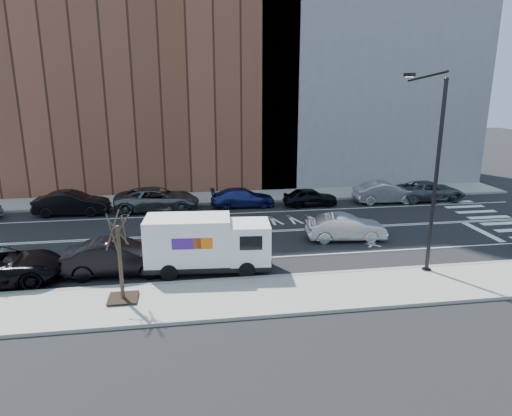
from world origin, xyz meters
name	(u,v)px	position (x,y,z in m)	size (l,w,h in m)	color
ground	(258,232)	(0.00, 0.00, 0.00)	(120.00, 120.00, 0.00)	black
sidewalk_near	(291,294)	(0.00, -8.80, 0.07)	(44.00, 3.60, 0.15)	gray
sidewalk_far	(241,197)	(0.00, 8.80, 0.07)	(44.00, 3.60, 0.15)	gray
curb_near	(282,277)	(0.00, -7.00, 0.08)	(44.00, 0.25, 0.17)	gray
curb_far	(244,202)	(0.00, 7.00, 0.08)	(44.00, 0.25, 0.17)	gray
crosswalk	(496,220)	(16.00, 0.00, 0.00)	(3.00, 14.00, 0.01)	white
road_markings	(258,232)	(0.00, 0.00, 0.00)	(40.00, 8.60, 0.01)	white
bldg_brick	(137,56)	(-8.00, 15.60, 11.00)	(26.00, 10.00, 22.00)	brown
bldg_concrete	(362,35)	(12.00, 15.60, 13.00)	(20.00, 10.00, 26.00)	slate
streetlight	(431,166)	(7.00, -6.91, 5.08)	(0.44, 4.02, 9.34)	black
street_tree	(121,270)	(-7.00, -8.40, 1.45)	(1.20, 1.20, 3.75)	black
fedex_van	(207,243)	(-3.39, -5.60, 1.44)	(6.13, 2.52, 2.74)	black
far_parked_b	(72,203)	(-12.09, 5.72, 0.82)	(1.73, 4.96, 1.64)	black
far_parked_c	(157,199)	(-6.35, 6.00, 0.82)	(2.73, 5.93, 1.65)	#4F5356
far_parked_d	(243,198)	(-0.19, 6.06, 0.68)	(1.91, 4.71, 1.37)	navy
far_parked_e	(310,197)	(4.78, 5.51, 0.68)	(1.60, 3.97, 1.35)	black
far_parked_f	(385,193)	(10.68, 5.54, 0.79)	(1.66, 4.77, 1.57)	#A0A1A5
far_parked_g	(430,191)	(14.40, 5.76, 0.74)	(2.46, 5.33, 1.48)	#46484D
driving_sedan	(346,228)	(4.77, -2.23, 0.75)	(1.59, 4.55, 1.50)	silver
near_parked_rear_a	(119,258)	(-7.50, -5.33, 0.84)	(1.77, 5.08, 1.67)	black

